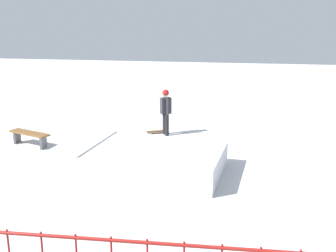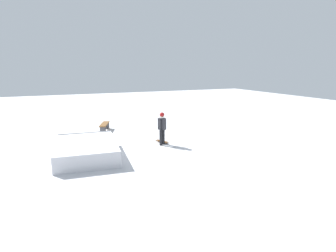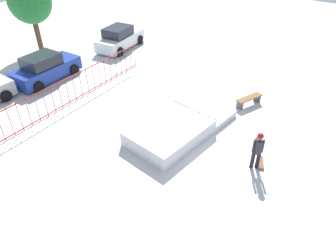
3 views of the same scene
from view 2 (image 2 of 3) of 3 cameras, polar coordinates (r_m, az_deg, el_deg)
name	(u,v)px [view 2 (image 2 of 3)]	position (r m, az deg, el deg)	size (l,w,h in m)	color
ground_plane	(100,156)	(12.79, -14.29, -6.15)	(60.00, 60.00, 0.00)	silver
skate_ramp	(86,148)	(13.10, -16.99, -4.42)	(5.61, 3.07, 0.74)	silver
skater	(162,126)	(13.86, -1.28, 0.00)	(0.44, 0.40, 1.73)	black
skateboard	(162,141)	(14.47, -1.29, -3.27)	(0.81, 0.53, 0.09)	#593314
park_bench	(105,125)	(17.51, -13.36, 0.12)	(1.64, 0.92, 0.48)	brown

